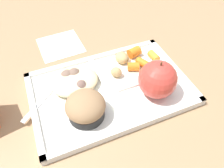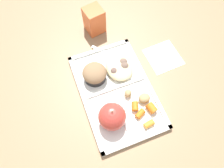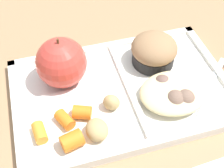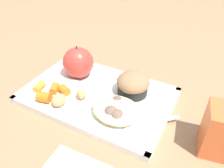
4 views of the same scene
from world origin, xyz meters
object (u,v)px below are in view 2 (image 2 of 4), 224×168
bran_muffin (95,74)px  plastic_fork (111,55)px  green_apple (112,117)px  lunch_tray (116,92)px  milk_carton (94,20)px

bran_muffin → plastic_fork: bearing=-51.8°
green_apple → plastic_fork: 0.25m
green_apple → bran_muffin: bearing=0.0°
lunch_tray → bran_muffin: 0.09m
green_apple → bran_muffin: size_ratio=1.13×
lunch_tray → milk_carton: bearing=-4.5°
lunch_tray → milk_carton: milk_carton is taller
bran_muffin → milk_carton: size_ratio=0.79×
plastic_fork → milk_carton: 0.15m
plastic_fork → lunch_tray: bearing=166.0°
lunch_tray → milk_carton: (0.29, -0.02, 0.04)m
green_apple → milk_carton: (0.38, -0.07, -0.00)m
green_apple → plastic_fork: bearing=-20.2°
green_apple → plastic_fork: (0.23, -0.08, -0.04)m
bran_muffin → green_apple: bearing=-180.0°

